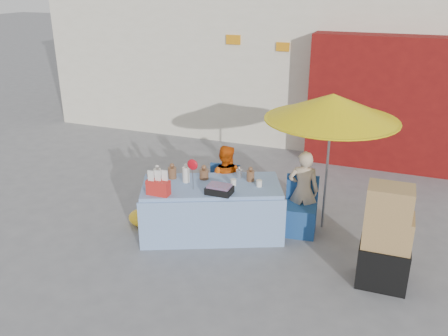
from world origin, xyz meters
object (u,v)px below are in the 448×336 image
at_px(vendor_orange, 225,181).
at_px(market_table, 211,208).
at_px(vendor_beige, 303,191).
at_px(chair_left, 222,204).
at_px(umbrella, 332,108).
at_px(box_stack, 386,240).
at_px(chair_right, 300,217).

bearing_deg(vendor_orange, market_table, 84.61).
bearing_deg(vendor_beige, vendor_orange, -6.74).
bearing_deg(chair_left, market_table, -94.79).
xyz_separation_m(umbrella, box_stack, (0.94, -1.20, -1.28)).
bearing_deg(market_table, vendor_orange, 67.76).
height_order(umbrella, box_stack, umbrella).
bearing_deg(chair_right, box_stack, -43.15).
xyz_separation_m(market_table, vendor_orange, (-0.01, 0.62, 0.19)).
height_order(chair_left, chair_right, same).
distance_m(chair_left, box_stack, 2.68).
relative_size(vendor_orange, vendor_beige, 0.94).
relative_size(chair_left, vendor_orange, 0.72).
bearing_deg(box_stack, umbrella, 128.10).
xyz_separation_m(market_table, box_stack, (2.48, -0.43, 0.21)).
bearing_deg(umbrella, market_table, -153.37).
bearing_deg(chair_right, chair_left, 173.26).
relative_size(chair_right, umbrella, 0.41).
relative_size(chair_right, vendor_orange, 0.72).
distance_m(chair_left, chair_right, 1.25).
distance_m(chair_left, umbrella, 2.27).
distance_m(umbrella, box_stack, 1.99).
bearing_deg(vendor_orange, umbrella, 178.79).
height_order(chair_left, vendor_orange, vendor_orange).
distance_m(chair_right, vendor_orange, 1.30).
relative_size(chair_right, box_stack, 0.64).
relative_size(chair_left, box_stack, 0.64).
bearing_deg(market_table, box_stack, -33.48).
relative_size(chair_right, vendor_beige, 0.68).
relative_size(vendor_beige, umbrella, 0.60).
relative_size(chair_left, chair_right, 1.00).
xyz_separation_m(chair_left, vendor_beige, (1.25, 0.13, 0.37)).
distance_m(chair_right, vendor_beige, 0.39).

